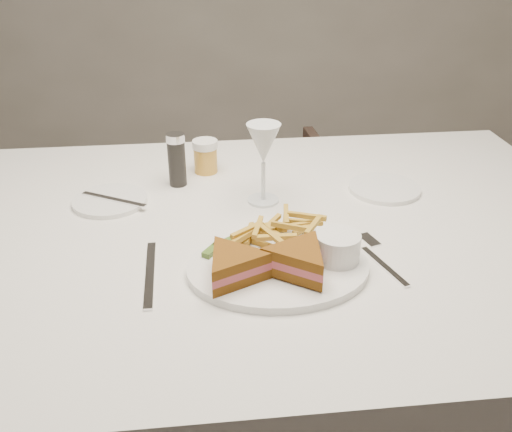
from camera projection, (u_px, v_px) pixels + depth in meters
The scene contains 3 objects.
table at pixel (255, 367), 1.32m from camera, with size 1.47×0.98×0.75m, color silver.
chair_far at pixel (253, 213), 2.15m from camera, with size 0.59×0.55×0.61m, color #44322A.
table_setting at pixel (265, 225), 1.07m from camera, with size 0.77×0.62×0.18m.
Camera 1 is at (0.33, -0.62, 1.31)m, focal length 40.00 mm.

